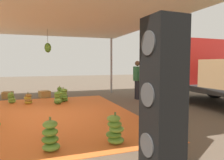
{
  "coord_description": "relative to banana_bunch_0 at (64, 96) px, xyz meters",
  "views": [
    {
      "loc": [
        6.17,
        -0.15,
        1.46
      ],
      "look_at": [
        0.51,
        1.83,
        1.0
      ],
      "focal_mm": 33.86,
      "sensor_mm": 36.0,
      "label": 1
    }
  ],
  "objects": [
    {
      "name": "banana_bunch_1",
      "position": [
        0.08,
        -1.27,
        -0.06
      ],
      "size": [
        0.36,
        0.35,
        0.43
      ],
      "color": "gold",
      "rests_on": "tarp_orange"
    },
    {
      "name": "worker_0",
      "position": [
        3.22,
        2.08,
        0.76
      ],
      "size": [
        0.63,
        0.39,
        1.73
      ],
      "color": "navy",
      "rests_on": "ground"
    },
    {
      "name": "banana_bunch_0",
      "position": [
        0.0,
        0.0,
        0.0
      ],
      "size": [
        0.47,
        0.46,
        0.55
      ],
      "color": "#518428",
      "rests_on": "tarp_orange"
    },
    {
      "name": "speaker_stack",
      "position": [
        5.73,
        0.7,
        0.8
      ],
      "size": [
        0.52,
        0.5,
        2.09
      ],
      "color": "black",
      "rests_on": "ground"
    },
    {
      "name": "banana_bunch_3",
      "position": [
        4.66,
        0.4,
        0.01
      ],
      "size": [
        0.4,
        0.42,
        0.58
      ],
      "color": "#6B9E38",
      "rests_on": "tarp_orange"
    },
    {
      "name": "crate_0",
      "position": [
        -1.61,
        -2.15,
        -0.1
      ],
      "size": [
        0.41,
        0.44,
        0.29
      ],
      "primitive_type": "cube",
      "rotation": [
        0.0,
        0.0,
        -0.09
      ],
      "color": "olive",
      "rests_on": "ground"
    },
    {
      "name": "tarp_orange",
      "position": [
        2.02,
        -0.75,
        -0.24
      ],
      "size": [
        6.14,
        4.93,
        0.01
      ],
      "primitive_type": "cube",
      "color": "orange",
      "rests_on": "ground"
    },
    {
      "name": "banana_bunch_11",
      "position": [
        -0.29,
        -1.86,
        -0.05
      ],
      "size": [
        0.39,
        0.36,
        0.45
      ],
      "color": "#6B9E38",
      "rests_on": "tarp_orange"
    },
    {
      "name": "banana_bunch_8",
      "position": [
        4.63,
        -0.73,
        0.01
      ],
      "size": [
        0.38,
        0.38,
        0.58
      ],
      "color": "#6B9E38",
      "rests_on": "tarp_orange"
    },
    {
      "name": "worker_2",
      "position": [
        0.37,
        2.94,
        0.68
      ],
      "size": [
        0.58,
        0.35,
        1.58
      ],
      "color": "#26262D",
      "rests_on": "ground"
    },
    {
      "name": "tent_canopy",
      "position": [
        2.01,
        -0.83,
        2.47
      ],
      "size": [
        8.0,
        7.0,
        2.79
      ],
      "color": "#9EA0A5",
      "rests_on": "ground"
    },
    {
      "name": "ground_plane",
      "position": [
        2.02,
        2.25,
        -0.24
      ],
      "size": [
        40.0,
        40.0,
        0.0
      ],
      "primitive_type": "plane",
      "color": "brown"
    },
    {
      "name": "banana_bunch_9",
      "position": [
        0.44,
        -0.25,
        -0.02
      ],
      "size": [
        0.39,
        0.38,
        0.49
      ],
      "color": "#477523",
      "rests_on": "tarp_orange"
    },
    {
      "name": "crate_1",
      "position": [
        -1.35,
        -0.67,
        -0.1
      ],
      "size": [
        0.51,
        0.52,
        0.29
      ],
      "primitive_type": "cube",
      "rotation": [
        0.0,
        0.0,
        0.32
      ],
      "color": "#B78947",
      "rests_on": "ground"
    },
    {
      "name": "banana_bunch_6",
      "position": [
        -0.36,
        -0.11,
        0.02
      ],
      "size": [
        0.3,
        0.28,
        0.57
      ],
      "color": "#60932D",
      "rests_on": "tarp_orange"
    }
  ]
}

